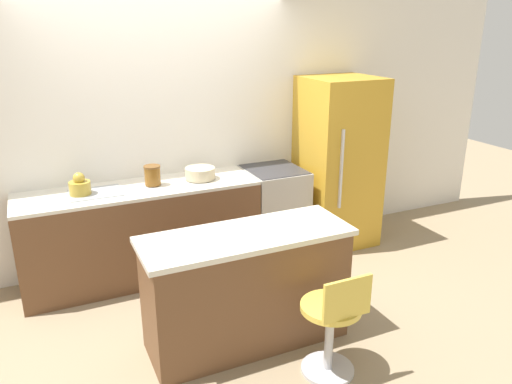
{
  "coord_description": "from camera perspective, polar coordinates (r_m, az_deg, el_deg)",
  "views": [
    {
      "loc": [
        -1.13,
        -3.98,
        2.32
      ],
      "look_at": [
        0.53,
        -0.34,
        0.93
      ],
      "focal_mm": 35.0,
      "sensor_mm": 36.0,
      "label": 1
    }
  ],
  "objects": [
    {
      "name": "oven_range",
      "position": [
        5.17,
        2.04,
        -2.1
      ],
      "size": [
        0.56,
        0.62,
        0.89
      ],
      "color": "#B7B2A8",
      "rests_on": "ground_plane"
    },
    {
      "name": "refrigerator",
      "position": [
        5.35,
        9.32,
        3.36
      ],
      "size": [
        0.73,
        0.73,
        1.77
      ],
      "color": "gold",
      "rests_on": "ground_plane"
    },
    {
      "name": "back_counter",
      "position": [
        4.76,
        -12.84,
        -4.54
      ],
      "size": [
        2.14,
        0.61,
        0.89
      ],
      "color": "brown",
      "rests_on": "ground_plane"
    },
    {
      "name": "stool_chair",
      "position": [
        3.48,
        8.72,
        -14.8
      ],
      "size": [
        0.41,
        0.41,
        0.8
      ],
      "color": "#B7B7BC",
      "rests_on": "ground_plane"
    },
    {
      "name": "ground_plane",
      "position": [
        4.74,
        -7.73,
        -10.32
      ],
      "size": [
        14.0,
        14.0,
        0.0
      ],
      "primitive_type": "plane",
      "color": "#998466"
    },
    {
      "name": "wall_back",
      "position": [
        4.88,
        -10.73,
        6.78
      ],
      "size": [
        8.0,
        0.06,
        2.6
      ],
      "color": "white",
      "rests_on": "ground_plane"
    },
    {
      "name": "mixing_bowl",
      "position": [
        4.73,
        -6.42,
        2.17
      ],
      "size": [
        0.28,
        0.28,
        0.11
      ],
      "color": "#C1B28E",
      "rests_on": "back_counter"
    },
    {
      "name": "canister_jar",
      "position": [
        4.61,
        -11.75,
        1.9
      ],
      "size": [
        0.15,
        0.15,
        0.18
      ],
      "color": "brown",
      "rests_on": "back_counter"
    },
    {
      "name": "kettle",
      "position": [
        4.52,
        -19.5,
        0.67
      ],
      "size": [
        0.18,
        0.18,
        0.19
      ],
      "color": "#B29333",
      "rests_on": "back_counter"
    },
    {
      "name": "kitchen_island",
      "position": [
        3.74,
        -1.08,
        -10.94
      ],
      "size": [
        1.52,
        0.57,
        0.89
      ],
      "color": "brown",
      "rests_on": "ground_plane"
    }
  ]
}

